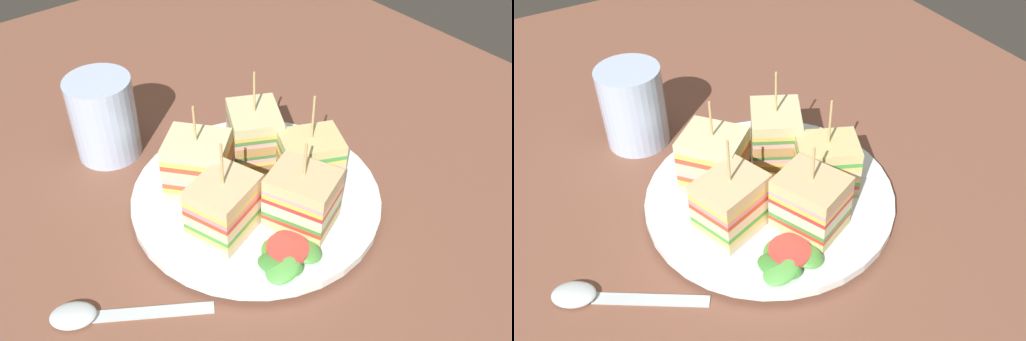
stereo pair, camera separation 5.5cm
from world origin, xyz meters
The scene contains 11 objects.
ground_plane centered at (0.00, 0.00, -0.90)cm, with size 115.08×92.60×1.80cm, color brown.
plate centered at (0.00, 0.00, 1.05)cm, with size 25.23×25.23×1.74cm.
sandwich_wedge_0 centered at (2.12, -5.39, 4.67)cm, with size 6.60×7.33×10.35cm.
sandwich_wedge_1 centered at (5.71, 0.92, 4.66)cm, with size 7.53×6.96×9.47cm.
sandwich_wedge_2 centered at (1.73, 5.53, 4.46)cm, with size 6.72×7.43×10.27cm.
sandwich_wedge_3 centered at (-4.64, 3.47, 4.73)cm, with size 7.72×7.30×10.60cm.
sandwich_wedge_4 centered at (-4.23, -3.96, 4.78)cm, with size 7.91×7.81×9.99cm.
chip_pile centered at (-1.02, -1.25, 2.66)cm, with size 5.65×7.50×1.93cm.
salad_garnish centered at (8.64, -3.52, 2.33)cm, with size 6.11×6.86×1.40cm.
spoon centered at (2.00, -19.50, 0.42)cm, with size 9.24×12.78×1.00cm.
drinking_glass centered at (-17.37, -7.61, 4.03)cm, with size 7.20×7.20×9.50cm.
Camera 2 is at (35.66, -21.28, 40.97)cm, focal length 39.44 mm.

